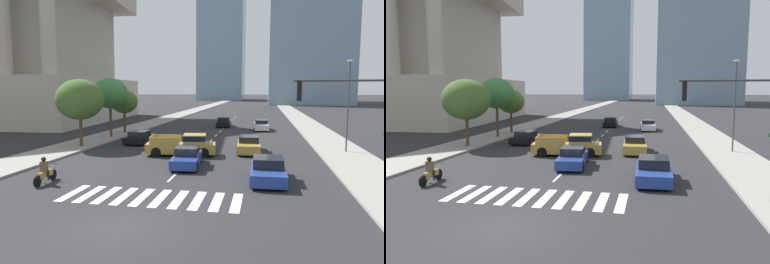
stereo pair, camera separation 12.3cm
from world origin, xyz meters
TOP-DOWN VIEW (x-y plane):
  - ground_plane at (0.00, 0.00)m, footprint 800.00×800.00m
  - sidewalk_east at (11.51, 30.00)m, footprint 4.00×260.00m
  - sidewalk_west at (-11.51, 30.00)m, footprint 4.00×260.00m
  - crosswalk_near at (-0.00, 3.86)m, footprint 8.55×2.89m
  - lane_divider_center at (0.00, 31.86)m, footprint 0.14×50.00m
  - motorcycle_trailing at (-6.51, 5.27)m, footprint 0.70×2.20m
  - pickup_truck at (-0.84, 15.04)m, footprint 5.59×2.65m
  - sedan_black_0 at (-0.20, 37.80)m, footprint 1.93×4.66m
  - sedan_gold_1 at (4.05, 17.47)m, footprint 2.01×4.80m
  - sedan_blue_2 at (0.19, 11.18)m, footprint 2.07×4.59m
  - sedan_blue_3 at (5.48, 8.16)m, footprint 1.96×4.51m
  - sedan_black_4 at (-6.43, 20.59)m, footprint 2.01×4.48m
  - sedan_white_5 at (4.95, 34.43)m, footprint 1.94×4.85m
  - traffic_signal_near at (9.07, 4.80)m, footprint 4.44×0.28m
  - street_lamp_east at (11.81, 18.55)m, footprint 0.50×0.24m
  - street_tree_nearest at (-10.71, 17.07)m, footprint 4.19×4.19m
  - street_tree_second at (-10.71, 23.49)m, footprint 3.73×3.73m
  - street_tree_third at (-10.71, 27.34)m, footprint 3.16×3.16m
  - war_memorial at (-35.89, 41.80)m, footprint 35.05×35.05m

SIDE VIEW (x-z plane):
  - ground_plane at x=0.00m, z-range 0.00..0.00m
  - lane_divider_center at x=0.00m, z-range 0.00..0.01m
  - crosswalk_near at x=0.00m, z-range 0.00..0.01m
  - sidewalk_east at x=11.51m, z-range 0.00..0.15m
  - sidewalk_west at x=-11.51m, z-range 0.00..0.15m
  - sedan_black_4 at x=-6.43m, z-range -0.04..1.16m
  - motorcycle_trailing at x=-6.51m, z-range -0.16..1.33m
  - sedan_blue_2 at x=0.19m, z-range -0.05..1.23m
  - sedan_white_5 at x=4.95m, z-range -0.04..1.25m
  - sedan_black_0 at x=-0.20m, z-range -0.05..1.26m
  - sedan_blue_3 at x=5.48m, z-range -0.06..1.28m
  - sedan_gold_1 at x=4.05m, z-range -0.05..1.27m
  - pickup_truck at x=-0.84m, z-range -0.02..1.65m
  - street_tree_third at x=-10.71m, z-range 1.26..6.20m
  - traffic_signal_near at x=9.07m, z-range 1.21..6.97m
  - street_tree_nearest at x=-10.71m, z-range 1.31..7.21m
  - street_lamp_east at x=11.81m, z-range 0.74..8.07m
  - street_tree_second at x=-10.71m, z-range 1.63..7.81m
  - war_memorial at x=-35.89m, z-range 0.43..38.70m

